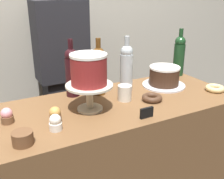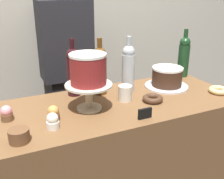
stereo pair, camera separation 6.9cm
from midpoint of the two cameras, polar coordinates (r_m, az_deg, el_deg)
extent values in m
cube|color=#BCB7A8|center=(2.13, -12.31, 15.73)|extent=(6.00, 0.05, 2.60)
cube|color=brown|center=(1.67, -1.24, -17.19)|extent=(1.42, 0.57, 0.89)
cylinder|color=beige|center=(1.37, -6.16, -4.08)|extent=(0.13, 0.13, 0.01)
cylinder|color=beige|center=(1.34, -6.26, -1.62)|extent=(0.04, 0.04, 0.11)
cylinder|color=beige|center=(1.32, -6.37, 0.88)|extent=(0.24, 0.24, 0.01)
cylinder|color=maroon|center=(1.30, -6.50, 4.01)|extent=(0.18, 0.18, 0.14)
cylinder|color=white|center=(1.28, -6.64, 7.28)|extent=(0.18, 0.18, 0.01)
cylinder|color=silver|center=(1.71, 9.81, 0.93)|extent=(0.27, 0.27, 0.01)
cylinder|color=#3D2619|center=(1.69, 9.93, 2.75)|extent=(0.18, 0.18, 0.10)
cylinder|color=white|center=(1.68, 10.05, 4.63)|extent=(0.19, 0.19, 0.01)
cylinder|color=#5B3814|center=(1.53, -4.08, 2.96)|extent=(0.08, 0.08, 0.22)
sphere|color=#5B3814|center=(1.50, -4.20, 7.59)|extent=(0.07, 0.07, 0.07)
cylinder|color=#5B3814|center=(1.49, -4.25, 9.49)|extent=(0.03, 0.03, 0.08)
cylinder|color=black|center=(1.52, -9.77, 2.60)|extent=(0.08, 0.08, 0.22)
sphere|color=black|center=(1.49, -10.07, 7.24)|extent=(0.07, 0.07, 0.07)
cylinder|color=black|center=(1.48, -10.20, 9.15)|extent=(0.03, 0.03, 0.08)
cylinder|color=#B2BCC1|center=(1.59, 1.84, 3.61)|extent=(0.08, 0.08, 0.22)
sphere|color=#B2BCC1|center=(1.55, 1.89, 8.09)|extent=(0.07, 0.07, 0.07)
cylinder|color=#B2BCC1|center=(1.54, 1.91, 9.93)|extent=(0.03, 0.03, 0.08)
cylinder|color=#193D1E|center=(1.93, 13.04, 6.21)|extent=(0.08, 0.08, 0.22)
sphere|color=#193D1E|center=(1.90, 13.36, 9.92)|extent=(0.07, 0.07, 0.07)
cylinder|color=#193D1E|center=(1.89, 13.48, 11.42)|extent=(0.03, 0.03, 0.08)
cylinder|color=brown|center=(1.33, -22.80, -5.93)|extent=(0.06, 0.06, 0.03)
sphere|color=pink|center=(1.32, -22.99, -4.71)|extent=(0.05, 0.05, 0.05)
cylinder|color=white|center=(1.20, -13.54, -7.67)|extent=(0.06, 0.06, 0.03)
sphere|color=white|center=(1.19, -13.67, -6.34)|extent=(0.05, 0.05, 0.05)
cylinder|color=brown|center=(1.27, -13.51, -6.01)|extent=(0.06, 0.06, 0.03)
sphere|color=#CC9347|center=(1.26, -13.62, -4.74)|extent=(0.05, 0.05, 0.05)
torus|color=#472D1E|center=(1.48, 7.21, -1.77)|extent=(0.11, 0.11, 0.03)
torus|color=#E0C17F|center=(1.71, 20.01, 0.23)|extent=(0.11, 0.11, 0.03)
cylinder|color=brown|center=(1.15, -20.07, -10.68)|extent=(0.08, 0.08, 0.01)
cylinder|color=brown|center=(1.14, -20.14, -10.21)|extent=(0.08, 0.08, 0.01)
cylinder|color=brown|center=(1.13, -20.21, -9.73)|extent=(0.08, 0.08, 0.01)
cylinder|color=brown|center=(1.13, -20.28, -9.25)|extent=(0.08, 0.08, 0.01)
cylinder|color=brown|center=(1.12, -20.35, -8.76)|extent=(0.08, 0.08, 0.01)
cube|color=black|center=(1.28, 5.86, -4.97)|extent=(0.07, 0.01, 0.05)
cylinder|color=silver|center=(1.46, 1.37, -0.72)|extent=(0.08, 0.08, 0.08)
cube|color=black|center=(2.18, -10.55, -8.29)|extent=(0.28, 0.18, 0.85)
cube|color=#232328|center=(1.94, -11.91, 10.08)|extent=(0.36, 0.22, 0.55)
camera|label=1|loc=(0.03, -91.41, -0.54)|focal=42.87mm
camera|label=2|loc=(0.03, 88.59, 0.54)|focal=42.87mm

